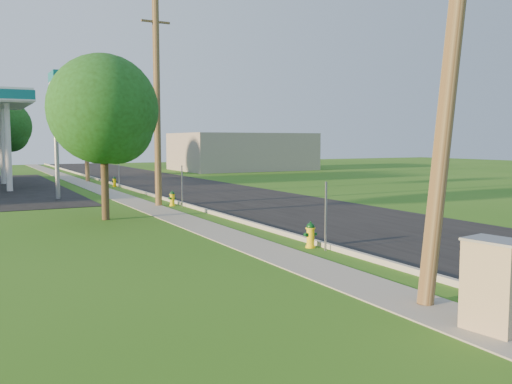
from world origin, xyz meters
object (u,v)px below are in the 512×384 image
at_px(hydrant_mid, 172,198).
at_px(utility_cabinet, 494,286).
at_px(hydrant_far, 114,182).
at_px(utility_pole_far, 85,120).
at_px(tree_verge, 106,114).
at_px(utility_pole_mid, 157,104).
at_px(tree_lot, 6,128).
at_px(utility_pole_near, 452,54).
at_px(hydrant_near, 311,235).
at_px(price_pylon, 55,98).

height_order(hydrant_mid, utility_cabinet, utility_cabinet).
bearing_deg(hydrant_far, utility_pole_far, 97.04).
relative_size(tree_verge, utility_cabinet, 4.22).
relative_size(hydrant_mid, hydrant_far, 1.05).
distance_m(utility_pole_mid, tree_lot, 25.16).
xyz_separation_m(utility_pole_near, utility_pole_mid, (-0.00, 18.00, 0.15)).
xyz_separation_m(utility_pole_far, hydrant_near, (0.71, -30.23, -4.42)).
distance_m(utility_pole_far, tree_verge, 21.86).
relative_size(utility_pole_far, utility_cabinet, 6.09).
xyz_separation_m(utility_pole_far, tree_verge, (-3.26, -21.61, -0.56)).
height_order(price_pylon, hydrant_mid, price_pylon).
relative_size(utility_pole_near, price_pylon, 1.38).
bearing_deg(utility_pole_mid, tree_verge, -132.06).
relative_size(utility_pole_near, utility_pole_far, 1.00).
relative_size(tree_lot, hydrant_far, 9.19).
bearing_deg(hydrant_near, utility_pole_mid, 93.33).
bearing_deg(utility_pole_mid, tree_lot, 101.92).
height_order(utility_pole_near, tree_verge, utility_pole_near).
bearing_deg(utility_pole_near, hydrant_far, 88.60).
bearing_deg(hydrant_far, tree_lot, 115.27).
relative_size(tree_lot, hydrant_mid, 8.73).
bearing_deg(hydrant_near, hydrant_mid, 90.69).
distance_m(utility_pole_mid, hydrant_far, 12.92).
xyz_separation_m(price_pylon, hydrant_near, (4.61, -17.73, -5.05)).
distance_m(tree_verge, utility_cabinet, 16.58).
distance_m(price_pylon, hydrant_mid, 8.95).
xyz_separation_m(tree_lot, utility_cabinet, (4.58, -44.22, -3.45)).
distance_m(utility_pole_near, hydrant_far, 30.39).
bearing_deg(utility_pole_far, utility_pole_mid, -90.00).
relative_size(utility_pole_near, utility_pole_mid, 0.97).
height_order(utility_pole_mid, utility_cabinet, utility_pole_mid).
bearing_deg(hydrant_mid, tree_verge, -139.83).
relative_size(utility_pole_far, tree_verge, 1.44).
bearing_deg(utility_pole_mid, utility_cabinet, -91.79).
relative_size(utility_pole_mid, tree_verge, 1.49).
distance_m(hydrant_mid, hydrant_far, 12.44).
height_order(tree_lot, hydrant_mid, tree_lot).
bearing_deg(utility_pole_near, utility_cabinet, -110.86).
height_order(tree_verge, tree_lot, tree_verge).
xyz_separation_m(utility_pole_near, tree_verge, (-3.26, 14.39, -0.56)).
xyz_separation_m(price_pylon, tree_verge, (0.64, -9.11, -1.19)).
distance_m(utility_pole_mid, utility_cabinet, 20.06).
relative_size(utility_pole_near, hydrant_far, 13.25).
bearing_deg(utility_pole_near, hydrant_mid, 88.15).
bearing_deg(utility_cabinet, utility_pole_mid, 88.21).
bearing_deg(hydrant_mid, utility_pole_mid, 146.25).
relative_size(tree_verge, hydrant_far, 9.21).
bearing_deg(hydrant_far, utility_pole_near, -91.40).
bearing_deg(tree_lot, hydrant_near, -80.89).
relative_size(utility_pole_mid, price_pylon, 1.43).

